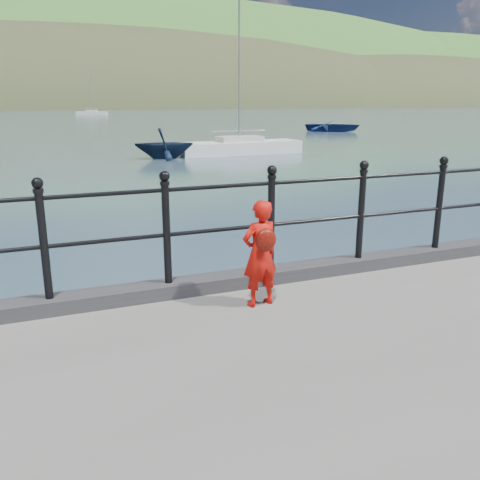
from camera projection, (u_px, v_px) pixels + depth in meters
name	position (u px, v px, depth m)	size (l,w,h in m)	color
ground	(218.00, 362.00, 6.09)	(600.00, 600.00, 0.00)	#2D4251
kerb	(221.00, 282.00, 5.66)	(60.00, 0.30, 0.15)	#28282B
railing	(221.00, 216.00, 5.46)	(18.11, 0.11, 1.20)	black
far_shore	(128.00, 155.00, 240.10)	(830.00, 200.00, 156.00)	#333A21
child	(260.00, 253.00, 5.07)	(0.44, 0.35, 1.09)	red
launch_blue	(333.00, 126.00, 49.32)	(3.72, 5.21, 1.08)	#12204F
launch_navy	(164.00, 144.00, 26.60)	(2.60, 3.02, 1.59)	black
sailboat_near	(239.00, 148.00, 29.14)	(7.30, 2.35, 9.78)	white
sailboat_deep	(92.00, 113.00, 99.03)	(6.03, 3.98, 8.66)	white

